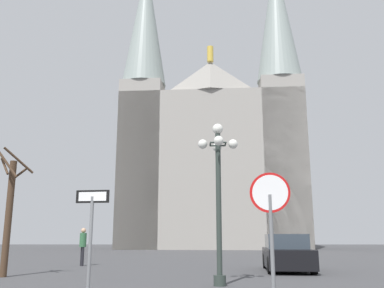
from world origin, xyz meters
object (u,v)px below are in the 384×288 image
object	(u,v)px
stop_sign	(271,212)
one_way_arrow_sign	(91,232)
cathedral	(212,148)
parked_car_near_black	(287,254)
pedestrian_walking	(83,243)
street_lamp	(218,184)
bare_tree	(9,211)

from	to	relation	value
stop_sign	one_way_arrow_sign	world-z (taller)	stop_sign
cathedral	parked_car_near_black	xyz separation A→B (m)	(1.88, -28.75, -10.51)
one_way_arrow_sign	parked_car_near_black	size ratio (longest dim) A/B	0.54
cathedral	one_way_arrow_sign	size ratio (longest dim) A/B	15.00
stop_sign	parked_car_near_black	bearing A→B (deg)	76.37
parked_car_near_black	stop_sign	bearing A→B (deg)	-103.63
stop_sign	pedestrian_walking	distance (m)	13.90
cathedral	one_way_arrow_sign	world-z (taller)	cathedral
one_way_arrow_sign	cathedral	bearing A→B (deg)	84.07
one_way_arrow_sign	pedestrian_walking	distance (m)	12.46
cathedral	street_lamp	size ratio (longest dim) A/B	7.20
pedestrian_walking	one_way_arrow_sign	bearing A→B (deg)	-74.37
one_way_arrow_sign	street_lamp	size ratio (longest dim) A/B	0.48
cathedral	street_lamp	distance (m)	34.89
stop_sign	pedestrian_walking	bearing A→B (deg)	119.92
pedestrian_walking	cathedral	bearing A→B (deg)	74.33
one_way_arrow_sign	street_lamp	bearing A→B (deg)	56.29
parked_car_near_black	pedestrian_walking	xyz separation A→B (m)	(-9.18, 2.71, 0.39)
pedestrian_walking	stop_sign	bearing A→B (deg)	-60.08
street_lamp	bare_tree	distance (m)	7.86
stop_sign	one_way_arrow_sign	bearing A→B (deg)	179.42
cathedral	parked_car_near_black	distance (m)	30.67
cathedral	bare_tree	size ratio (longest dim) A/B	7.53
stop_sign	bare_tree	bearing A→B (deg)	141.00
parked_car_near_black	pedestrian_walking	distance (m)	9.58
bare_tree	pedestrian_walking	distance (m)	5.65
stop_sign	parked_car_near_black	distance (m)	9.66
cathedral	stop_sign	distance (m)	39.20
street_lamp	bare_tree	size ratio (longest dim) A/B	1.05
street_lamp	bare_tree	world-z (taller)	street_lamp
parked_car_near_black	street_lamp	bearing A→B (deg)	-120.80
cathedral	street_lamp	bearing A→B (deg)	-92.00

